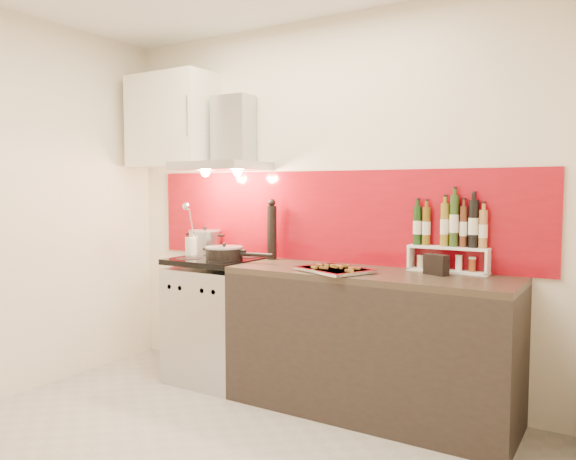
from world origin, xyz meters
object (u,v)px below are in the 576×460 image
Objects in this scene: pepper_mill at (272,230)px; range_stove at (218,321)px; stock_pot at (205,241)px; counter at (368,343)px; saute_pan at (225,253)px; baking_tray at (334,269)px.

range_stove is at bearing -150.53° from pepper_mill.
stock_pot is at bearing 145.91° from range_stove.
counter is 3.47× the size of saute_pan.
range_stove is at bearing -34.09° from stock_pot.
pepper_mill is at bearing 1.51° from stock_pot.
saute_pan is at bearing -176.03° from counter.
stock_pot is at bearing -178.49° from pepper_mill.
counter is 0.51m from baking_tray.
range_stove is at bearing 151.50° from saute_pan.
baking_tray is at bearing -13.04° from stock_pot.
baking_tray is at bearing -25.15° from pepper_mill.
range_stove is 0.51× the size of counter.
pepper_mill is (-0.85, 0.19, 0.66)m from counter.
stock_pot is 0.47× the size of baking_tray.
counter is at bearing 33.94° from baking_tray.
counter is (1.20, 0.00, 0.01)m from range_stove.
counter is 1.58m from stock_pot.
baking_tray is (1.29, -0.30, -0.09)m from stock_pot.
baking_tray is at bearing -146.06° from counter.
counter is at bearing -12.79° from pepper_mill.
counter is 3.36× the size of baking_tray.
counter is at bearing 3.97° from saute_pan.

